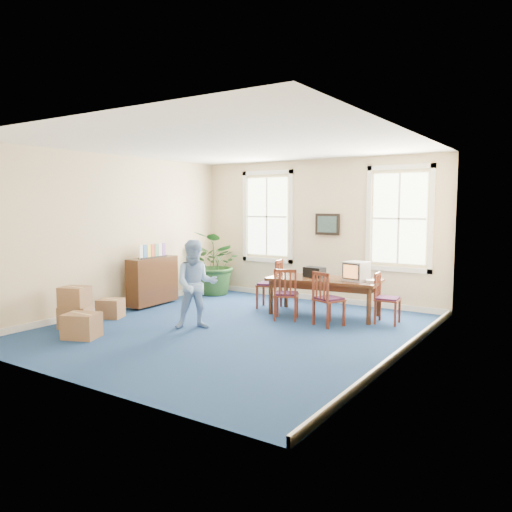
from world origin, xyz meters
The scene contains 25 objects.
floor centered at (0.00, 0.00, 0.00)m, with size 6.50×6.50×0.00m, color navy.
ceiling centered at (0.00, 0.00, 3.20)m, with size 6.50×6.50×0.00m, color white.
wall_back centered at (0.00, 3.25, 1.60)m, with size 6.50×6.50×0.00m, color beige.
wall_front centered at (0.00, -3.25, 1.60)m, with size 6.50×6.50×0.00m, color beige.
wall_left centered at (-3.00, 0.00, 1.60)m, with size 6.50×6.50×0.00m, color beige.
wall_right centered at (3.00, 0.00, 1.60)m, with size 6.50×6.50×0.00m, color beige.
baseboard_back centered at (0.00, 3.22, 0.06)m, with size 6.00×0.04×0.12m, color white.
baseboard_left centered at (-2.97, 0.00, 0.06)m, with size 0.04×6.50×0.12m, color white.
baseboard_right centered at (2.97, 0.00, 0.06)m, with size 0.04×6.50×0.12m, color white.
window_left centered at (-1.30, 3.23, 1.90)m, with size 1.40×0.12×2.20m, color white, non-canonical shape.
window_right centered at (1.90, 3.23, 1.90)m, with size 1.40×0.12×2.20m, color white, non-canonical shape.
wall_picture centered at (0.30, 3.20, 1.75)m, with size 0.58×0.06×0.48m, color black, non-canonical shape.
conference_table centered at (0.86, 1.91, 0.37)m, with size 2.17×0.99×0.74m, color #412311, non-canonical shape.
crt_tv centered at (1.50, 1.96, 0.92)m, with size 0.40×0.44×0.37m, color #B7B7BC, non-canonical shape.
game_console centered at (1.80, 1.91, 0.76)m, with size 0.15×0.18×0.05m, color white.
equipment_bag centered at (0.61, 1.96, 0.84)m, with size 0.40×0.26×0.20m, color black.
chair_near_left centered at (0.42, 1.17, 0.50)m, with size 0.45×0.45×0.99m, color maroon, non-canonical shape.
chair_near_right centered at (1.30, 1.17, 0.49)m, with size 0.44×0.44×0.99m, color maroon, non-canonical shape.
chair_end_left centered at (-0.42, 1.91, 0.52)m, with size 0.46×0.46×1.03m, color maroon, non-canonical shape.
chair_end_right centered at (2.14, 1.91, 0.47)m, with size 0.42×0.42×0.93m, color maroon, non-canonical shape.
man centered at (-0.57, -0.31, 0.79)m, with size 0.77×0.59×1.57m, color #83ABE3.
credenza centered at (-2.67, 0.74, 0.50)m, with size 0.37×1.28×1.00m, color #412311.
brochure_rack centered at (-2.65, 0.74, 1.16)m, with size 0.12×0.70×0.31m, color #99999E, non-canonical shape.
potted_plant centered at (-2.32, 2.55, 0.77)m, with size 1.39×1.21×1.55m, color #21481E.
cardboard_boxes centered at (-2.21, -1.35, 0.39)m, with size 1.36×1.36×0.78m, color #926744, non-canonical shape.
Camera 1 is at (5.07, -6.98, 2.17)m, focal length 35.00 mm.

